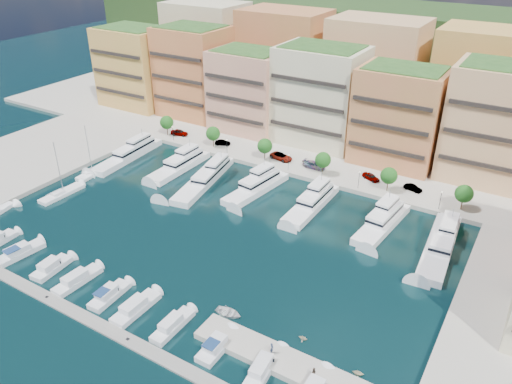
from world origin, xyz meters
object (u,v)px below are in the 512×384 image
at_px(cruiser_2, 51,268).
at_px(person_1, 313,373).
at_px(tree_0, 167,122).
at_px(lamppost_4, 441,197).
at_px(sailboat_2, 91,174).
at_px(yacht_2, 206,177).
at_px(tree_3, 323,160).
at_px(tender_1, 303,338).
at_px(car_2, 281,157).
at_px(person_0, 272,348).
at_px(car_4, 371,177).
at_px(tree_5, 464,194).
at_px(tender_3, 358,373).
at_px(cruiser_7, 216,347).
at_px(car_1, 223,143).
at_px(yacht_6, 441,243).
at_px(lamppost_0, 173,131).
at_px(lamppost_3, 359,177).
at_px(yacht_5, 383,220).
at_px(sailboat_1, 62,194).
at_px(lamppost_2, 288,160).
at_px(cruiser_8, 263,369).
at_px(yacht_3, 258,185).
at_px(tree_4, 389,176).
at_px(cruiser_3, 77,280).
at_px(cruiser_1, 20,253).
at_px(tree_2, 265,146).
at_px(car_5, 413,188).
at_px(cruiser_4, 109,295).
at_px(lamppost_1, 227,144).
at_px(tender_0, 229,313).
at_px(tree_1, 213,134).
at_px(yacht_0, 130,153).
at_px(car_0, 179,132).
at_px(cruiser_5, 136,308).
at_px(yacht_4, 313,202).
at_px(yacht_1, 181,164).
at_px(car_3, 314,165).

distance_m(cruiser_2, person_1, 50.23).
relative_size(tree_0, lamppost_4, 1.35).
bearing_deg(sailboat_2, yacht_2, 25.06).
xyz_separation_m(tree_3, tender_1, (19.95, -49.86, -4.37)).
distance_m(car_2, person_0, 65.02).
bearing_deg(car_4, lamppost_4, -84.81).
bearing_deg(tree_5, tender_3, -92.99).
height_order(cruiser_7, car_1, car_1).
distance_m(tree_5, yacht_6, 15.60).
distance_m(lamppost_0, lamppost_3, 54.00).
xyz_separation_m(yacht_5, sailboat_1, (-66.05, -25.44, -0.90)).
xyz_separation_m(lamppost_2, cruiser_8, (25.91, -55.80, -3.28)).
xyz_separation_m(yacht_3, cruiser_7, (20.07, -44.72, -0.64)).
bearing_deg(person_0, tree_0, 30.19).
relative_size(tree_4, tender_3, 3.49).
bearing_deg(car_4, cruiser_3, 177.40).
bearing_deg(person_0, cruiser_1, 73.28).
distance_m(tree_2, person_0, 64.94).
bearing_deg(yacht_6, lamppost_3, 149.11).
bearing_deg(lamppost_4, tree_4, 169.15).
bearing_deg(car_5, tree_4, 135.88).
xyz_separation_m(yacht_5, cruiser_4, (-30.96, -44.95, -0.64)).
height_order(lamppost_1, person_1, lamppost_1).
xyz_separation_m(tree_2, tender_0, (23.61, -51.22, -4.29)).
xyz_separation_m(lamppost_0, tender_3, (73.30, -49.51, -3.40)).
relative_size(tree_2, car_1, 1.37).
bearing_deg(yacht_5, car_4, 117.62).
height_order(tree_1, car_5, tree_1).
bearing_deg(yacht_0, car_0, 80.64).
bearing_deg(lamppost_0, yacht_3, -18.00).
relative_size(sailboat_1, person_0, 7.10).
bearing_deg(tree_1, cruiser_5, -65.48).
xyz_separation_m(tree_0, tender_3, (77.30, -51.81, -4.32)).
height_order(yacht_2, cruiser_8, yacht_2).
relative_size(cruiser_2, sailboat_1, 0.58).
relative_size(tree_5, yacht_2, 0.22).
bearing_deg(yacht_4, cruiser_8, -72.69).
xyz_separation_m(yacht_1, tender_0, (39.90, -37.61, -0.64)).
bearing_deg(tree_2, car_4, 6.95).
bearing_deg(yacht_1, yacht_0, -174.19).
xyz_separation_m(cruiser_1, cruiser_3, (15.39, 0.02, -0.02)).
height_order(yacht_2, cruiser_3, yacht_2).
distance_m(tree_4, person_0, 55.47).
bearing_deg(tree_0, lamppost_2, -3.29).
xyz_separation_m(lamppost_4, tender_3, (1.30, -49.51, -3.40)).
height_order(cruiser_2, car_0, car_0).
distance_m(car_0, car_3, 41.90).
relative_size(tree_3, lamppost_1, 1.35).
bearing_deg(yacht_2, person_0, -44.27).
height_order(sailboat_1, person_1, sailboat_1).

